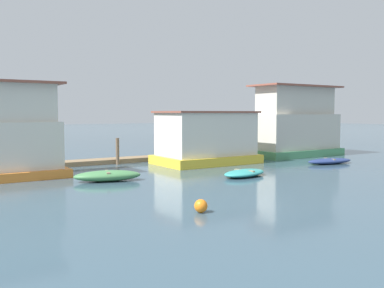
{
  "coord_description": "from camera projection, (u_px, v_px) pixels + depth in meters",
  "views": [
    {
      "loc": [
        -14.5,
        -23.3,
        3.35
      ],
      "look_at": [
        0.0,
        -1.0,
        1.4
      ],
      "focal_mm": 40.0,
      "sensor_mm": 36.0,
      "label": 1
    }
  ],
  "objects": [
    {
      "name": "ground_plane",
      "position": [
        184.0,
        165.0,
        27.61
      ],
      "size": [
        200.0,
        200.0,
        0.0
      ],
      "primitive_type": "plane",
      "color": "#385160"
    },
    {
      "name": "dock_walkway",
      "position": [
        159.0,
        158.0,
        30.42
      ],
      "size": [
        33.8,
        1.42,
        0.3
      ],
      "primitive_type": "cube",
      "color": "#846B4C",
      "rests_on": "ground_plane"
    },
    {
      "name": "houseboat_orange",
      "position": [
        1.0,
        134.0,
        21.53
      ],
      "size": [
        6.26,
        3.35,
        4.93
      ],
      "color": "orange",
      "rests_on": "ground_plane"
    },
    {
      "name": "houseboat_yellow",
      "position": [
        206.0,
        138.0,
        28.15
      ],
      "size": [
        6.49,
        4.07,
        3.46
      ],
      "color": "gold",
      "rests_on": "ground_plane"
    },
    {
      "name": "houseboat_green",
      "position": [
        295.0,
        124.0,
        33.07
      ],
      "size": [
        7.46,
        3.52,
        5.43
      ],
      "color": "#4C9360",
      "rests_on": "ground_plane"
    },
    {
      "name": "dinghy_green",
      "position": [
        108.0,
        176.0,
        20.92
      ],
      "size": [
        3.46,
        2.08,
        0.53
      ],
      "color": "#47844C",
      "rests_on": "ground_plane"
    },
    {
      "name": "dinghy_teal",
      "position": [
        244.0,
        173.0,
        22.5
      ],
      "size": [
        3.14,
        2.08,
        0.36
      ],
      "color": "teal",
      "rests_on": "ground_plane"
    },
    {
      "name": "dinghy_navy",
      "position": [
        330.0,
        161.0,
        28.02
      ],
      "size": [
        3.56,
        1.66,
        0.37
      ],
      "color": "navy",
      "rests_on": "ground_plane"
    },
    {
      "name": "mooring_post_far_right",
      "position": [
        118.0,
        151.0,
        27.64
      ],
      "size": [
        0.22,
        0.22,
        1.72
      ],
      "primitive_type": "cylinder",
      "color": "brown",
      "rests_on": "ground_plane"
    },
    {
      "name": "buoy_orange",
      "position": [
        201.0,
        206.0,
        14.33
      ],
      "size": [
        0.45,
        0.45,
        0.45
      ],
      "primitive_type": "sphere",
      "color": "orange",
      "rests_on": "ground_plane"
    }
  ]
}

